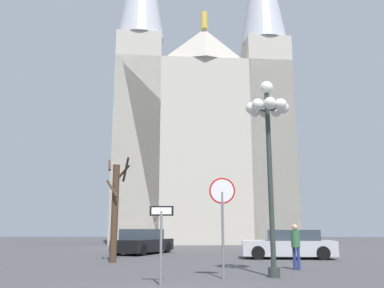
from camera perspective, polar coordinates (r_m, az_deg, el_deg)
cathedral at (r=41.51m, az=1.32°, el=2.18°), size 18.28×13.08×35.67m
stop_sign at (r=12.28m, az=4.41°, el=-9.01°), size 0.80×0.08×3.00m
one_way_arrow_sign at (r=10.96m, az=-4.47°, el=-12.70°), size 0.65×0.07×2.07m
street_lamp at (r=13.27m, az=10.92°, el=2.41°), size 1.45×1.45×6.33m
bare_tree at (r=18.27m, az=-11.04°, el=-9.10°), size 1.08×1.06×4.65m
parked_car_near_black at (r=23.94m, az=-7.05°, el=-13.89°), size 3.26×4.81×1.42m
parked_car_far_silver at (r=20.71m, az=13.80°, el=-13.96°), size 4.57×2.03×1.39m
pedestrian_walking at (r=15.28m, az=14.74°, el=-13.56°), size 0.32×0.32×1.61m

